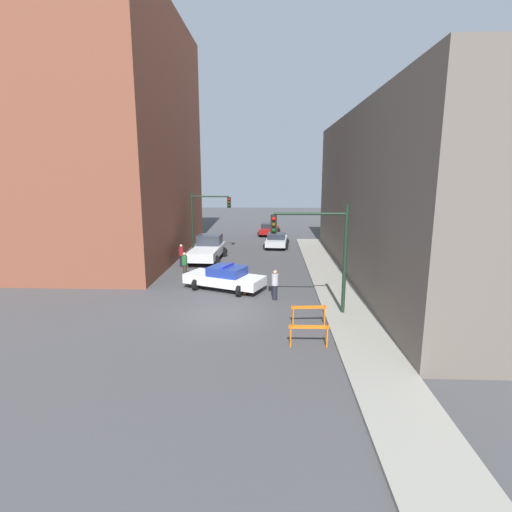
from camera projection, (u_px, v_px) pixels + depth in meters
name	position (u px, v px, depth m)	size (l,w,h in m)	color
ground_plane	(222.00, 314.00, 19.56)	(120.00, 120.00, 0.00)	#424244
sidewalk_right	(349.00, 314.00, 19.32)	(2.40, 44.00, 0.12)	gray
building_corner_left	(91.00, 137.00, 31.72)	(14.00, 20.00, 19.05)	brown
building_right	(442.00, 195.00, 25.79)	(12.00, 28.00, 10.68)	#6B6056
traffic_light_near	(321.00, 243.00, 18.81)	(3.64, 0.35, 5.20)	black
traffic_light_far	(205.00, 213.00, 34.12)	(3.44, 0.35, 5.20)	black
police_car	(225.00, 278.00, 23.52)	(5.05, 3.56, 1.52)	white
white_truck	(208.00, 249.00, 31.39)	(2.81, 5.49, 1.90)	silver
parked_car_near	(277.00, 240.00, 36.87)	(2.49, 4.42, 1.31)	silver
parked_car_mid	(269.00, 229.00, 44.14)	(2.55, 4.46, 1.31)	maroon
pedestrian_crossing	(185.00, 264.00, 26.34)	(0.51, 0.51, 1.66)	#382D23
pedestrian_corner	(181.00, 255.00, 29.25)	(0.44, 0.44, 1.66)	black
pedestrian_sidewalk	(275.00, 284.00, 21.58)	(0.51, 0.51, 1.66)	black
barrier_front	(309.00, 332.00, 15.78)	(1.60, 0.18, 0.90)	orange
barrier_mid	(309.00, 312.00, 18.08)	(1.60, 0.28, 0.90)	orange
traffic_cone	(244.00, 289.00, 22.60)	(0.36, 0.36, 0.66)	black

